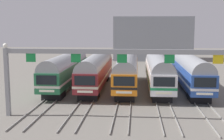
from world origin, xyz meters
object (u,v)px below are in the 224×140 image
(commuter_train_orange, at_px, (127,69))
(commuter_train_blue, at_px, (190,70))
(commuter_train_green, at_px, (66,69))
(catenary_gantry, at_px, (122,62))
(commuter_train_white, at_px, (158,70))
(commuter_train_maroon, at_px, (96,69))

(commuter_train_orange, distance_m, commuter_train_blue, 8.50)
(commuter_train_green, xyz_separation_m, commuter_train_orange, (8.50, -0.00, -0.00))
(commuter_train_blue, height_order, catenary_gantry, catenary_gantry)
(commuter_train_green, bearing_deg, commuter_train_white, 0.00)
(commuter_train_blue, bearing_deg, commuter_train_green, 180.00)
(commuter_train_blue, distance_m, catenary_gantry, 16.16)
(commuter_train_orange, height_order, catenary_gantry, catenary_gantry)
(commuter_train_white, distance_m, catenary_gantry, 14.39)
(commuter_train_green, height_order, commuter_train_orange, commuter_train_green)
(commuter_train_green, bearing_deg, commuter_train_blue, 0.00)
(commuter_train_white, bearing_deg, commuter_train_blue, 0.00)
(commuter_train_green, relative_size, commuter_train_blue, 1.00)
(commuter_train_maroon, bearing_deg, commuter_train_orange, 0.00)
(commuter_train_green, relative_size, commuter_train_white, 1.00)
(commuter_train_green, height_order, commuter_train_white, same)
(commuter_train_green, distance_m, commuter_train_white, 12.76)
(commuter_train_white, xyz_separation_m, commuter_train_blue, (4.25, 0.00, 0.00))
(commuter_train_maroon, xyz_separation_m, commuter_train_blue, (12.76, 0.00, 0.00))
(commuter_train_orange, height_order, commuter_train_blue, commuter_train_blue)
(commuter_train_green, bearing_deg, catenary_gantry, -57.79)
(commuter_train_green, height_order, commuter_train_blue, same)
(commuter_train_blue, bearing_deg, commuter_train_white, 180.00)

